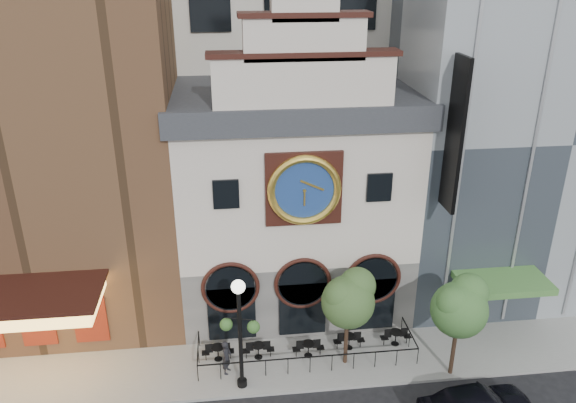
{
  "coord_description": "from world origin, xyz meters",
  "views": [
    {
      "loc": [
        -3.53,
        -19.92,
        18.38
      ],
      "look_at": [
        -0.5,
        6.0,
        7.03
      ],
      "focal_mm": 35.0,
      "sensor_mm": 36.0,
      "label": 1
    }
  ],
  "objects_px": {
    "bistro_0": "(218,352)",
    "tree_left": "(349,298)",
    "bistro_4": "(396,337)",
    "lamppost": "(240,323)",
    "bistro_1": "(258,350)",
    "bistro_2": "(308,348)",
    "bistro_3": "(349,341)",
    "pedestrian": "(227,357)",
    "tree_right": "(460,305)"
  },
  "relations": [
    {
      "from": "pedestrian",
      "to": "bistro_1",
      "type": "bearing_deg",
      "value": -40.36
    },
    {
      "from": "bistro_0",
      "to": "bistro_2",
      "type": "distance_m",
      "value": 4.46
    },
    {
      "from": "bistro_4",
      "to": "pedestrian",
      "type": "height_order",
      "value": "pedestrian"
    },
    {
      "from": "bistro_0",
      "to": "tree_left",
      "type": "distance_m",
      "value": 7.07
    },
    {
      "from": "bistro_3",
      "to": "lamppost",
      "type": "xyz_separation_m",
      "value": [
        -5.5,
        -2.09,
        3.04
      ]
    },
    {
      "from": "bistro_4",
      "to": "lamppost",
      "type": "xyz_separation_m",
      "value": [
        -7.94,
        -2.12,
        3.04
      ]
    },
    {
      "from": "bistro_2",
      "to": "lamppost",
      "type": "bearing_deg",
      "value": -152.72
    },
    {
      "from": "bistro_4",
      "to": "lamppost",
      "type": "height_order",
      "value": "lamppost"
    },
    {
      "from": "bistro_0",
      "to": "bistro_4",
      "type": "bearing_deg",
      "value": 0.91
    },
    {
      "from": "bistro_1",
      "to": "pedestrian",
      "type": "height_order",
      "value": "pedestrian"
    },
    {
      "from": "bistro_1",
      "to": "bistro_3",
      "type": "relative_size",
      "value": 1.0
    },
    {
      "from": "pedestrian",
      "to": "tree_right",
      "type": "bearing_deg",
      "value": -76.85
    },
    {
      "from": "bistro_1",
      "to": "pedestrian",
      "type": "relative_size",
      "value": 0.9
    },
    {
      "from": "bistro_0",
      "to": "bistro_2",
      "type": "height_order",
      "value": "same"
    },
    {
      "from": "bistro_3",
      "to": "pedestrian",
      "type": "relative_size",
      "value": 0.9
    },
    {
      "from": "bistro_3",
      "to": "bistro_1",
      "type": "bearing_deg",
      "value": -177.53
    },
    {
      "from": "bistro_4",
      "to": "bistro_1",
      "type": "bearing_deg",
      "value": -178.1
    },
    {
      "from": "bistro_4",
      "to": "pedestrian",
      "type": "distance_m",
      "value": 8.69
    },
    {
      "from": "pedestrian",
      "to": "lamppost",
      "type": "distance_m",
      "value": 2.89
    },
    {
      "from": "tree_left",
      "to": "bistro_0",
      "type": "bearing_deg",
      "value": 171.94
    },
    {
      "from": "bistro_1",
      "to": "lamppost",
      "type": "height_order",
      "value": "lamppost"
    },
    {
      "from": "bistro_0",
      "to": "tree_left",
      "type": "relative_size",
      "value": 0.31
    },
    {
      "from": "lamppost",
      "to": "tree_right",
      "type": "relative_size",
      "value": 1.09
    },
    {
      "from": "bistro_1",
      "to": "tree_left",
      "type": "xyz_separation_m",
      "value": [
        4.25,
        -0.79,
        3.23
      ]
    },
    {
      "from": "pedestrian",
      "to": "lamppost",
      "type": "relative_size",
      "value": 0.31
    },
    {
      "from": "tree_right",
      "to": "pedestrian",
      "type": "bearing_deg",
      "value": 173.34
    },
    {
      "from": "pedestrian",
      "to": "bistro_4",
      "type": "bearing_deg",
      "value": -62.73
    },
    {
      "from": "bistro_0",
      "to": "bistro_4",
      "type": "xyz_separation_m",
      "value": [
        9.03,
        0.14,
        0.0
      ]
    },
    {
      "from": "bistro_3",
      "to": "tree_left",
      "type": "relative_size",
      "value": 0.31
    },
    {
      "from": "bistro_2",
      "to": "lamppost",
      "type": "distance_m",
      "value": 4.85
    },
    {
      "from": "bistro_3",
      "to": "tree_left",
      "type": "distance_m",
      "value": 3.4
    },
    {
      "from": "bistro_1",
      "to": "bistro_4",
      "type": "distance_m",
      "value": 7.06
    },
    {
      "from": "bistro_4",
      "to": "lamppost",
      "type": "distance_m",
      "value": 8.76
    },
    {
      "from": "bistro_3",
      "to": "lamppost",
      "type": "relative_size",
      "value": 0.28
    },
    {
      "from": "bistro_3",
      "to": "pedestrian",
      "type": "height_order",
      "value": "pedestrian"
    },
    {
      "from": "bistro_3",
      "to": "lamppost",
      "type": "distance_m",
      "value": 6.62
    },
    {
      "from": "bistro_3",
      "to": "tree_right",
      "type": "bearing_deg",
      "value": -27.51
    },
    {
      "from": "bistro_1",
      "to": "bistro_3",
      "type": "xyz_separation_m",
      "value": [
        4.61,
        0.2,
        0.0
      ]
    },
    {
      "from": "bistro_0",
      "to": "pedestrian",
      "type": "xyz_separation_m",
      "value": [
        0.43,
        -0.98,
        0.41
      ]
    },
    {
      "from": "bistro_3",
      "to": "bistro_2",
      "type": "bearing_deg",
      "value": -170.54
    },
    {
      "from": "bistro_1",
      "to": "tree_right",
      "type": "distance_m",
      "value": 9.92
    },
    {
      "from": "bistro_0",
      "to": "bistro_1",
      "type": "relative_size",
      "value": 1.0
    },
    {
      "from": "bistro_3",
      "to": "bistro_4",
      "type": "relative_size",
      "value": 1.0
    },
    {
      "from": "tree_left",
      "to": "tree_right",
      "type": "height_order",
      "value": "tree_right"
    },
    {
      "from": "bistro_1",
      "to": "pedestrian",
      "type": "distance_m",
      "value": 1.84
    },
    {
      "from": "bistro_0",
      "to": "bistro_2",
      "type": "bearing_deg",
      "value": -3.17
    },
    {
      "from": "bistro_2",
      "to": "bistro_3",
      "type": "height_order",
      "value": "same"
    },
    {
      "from": "bistro_2",
      "to": "pedestrian",
      "type": "height_order",
      "value": "pedestrian"
    },
    {
      "from": "bistro_0",
      "to": "bistro_3",
      "type": "distance_m",
      "value": 6.6
    },
    {
      "from": "bistro_1",
      "to": "bistro_2",
      "type": "height_order",
      "value": "same"
    }
  ]
}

